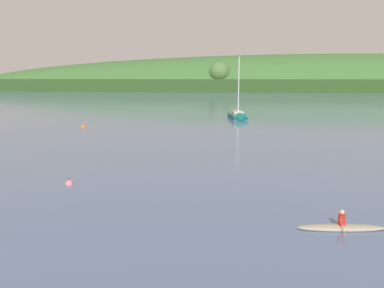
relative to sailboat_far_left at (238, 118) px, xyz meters
name	(u,v)px	position (x,y,z in m)	size (l,w,h in m)	color
far_shoreline_hill	(321,90)	(31.49, 165.63, 0.17)	(537.30, 104.49, 38.42)	#27431B
sailboat_far_left	(238,118)	(0.00, 0.00, 0.00)	(4.00, 8.13, 11.08)	#0F564C
canoe_with_paddler	(341,227)	(8.47, -49.96, -0.14)	(4.07, 1.71, 1.02)	gray
mooring_buoy_foreground	(69,184)	(-7.39, -44.67, -0.24)	(0.55, 0.55, 0.63)	#E06675
mooring_buoy_off_fishing_boat	(83,127)	(-20.12, -15.17, -0.24)	(0.59, 0.59, 0.67)	#EA5B19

